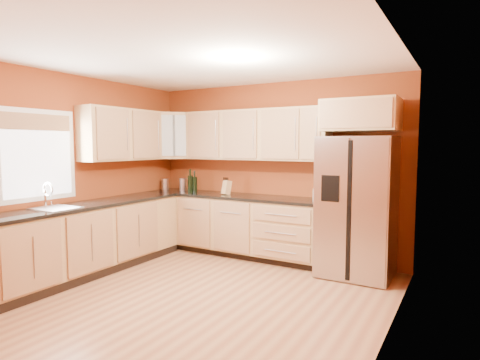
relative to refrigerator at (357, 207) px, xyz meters
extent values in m
plane|color=brown|center=(-1.35, -1.62, -0.89)|extent=(4.00, 4.00, 0.00)
plane|color=white|center=(-1.35, -1.62, 1.71)|extent=(4.00, 4.00, 0.00)
cube|color=brown|center=(-1.35, 0.38, 0.41)|extent=(4.00, 0.04, 2.60)
cube|color=brown|center=(-1.35, -3.62, 0.41)|extent=(4.00, 0.04, 2.60)
cube|color=brown|center=(-3.35, -1.62, 0.41)|extent=(0.04, 4.00, 2.60)
cube|color=brown|center=(0.65, -1.62, 0.41)|extent=(0.04, 4.00, 2.60)
cube|color=tan|center=(-1.90, 0.07, -0.45)|extent=(2.90, 0.60, 0.88)
cube|color=tan|center=(-3.05, -1.62, -0.45)|extent=(0.60, 2.80, 0.88)
cube|color=black|center=(-1.90, 0.06, 0.01)|extent=(2.90, 0.62, 0.04)
cube|color=black|center=(-3.04, -1.62, 0.01)|extent=(0.62, 2.80, 0.04)
cube|color=tan|center=(-1.60, 0.21, 0.94)|extent=(2.30, 0.33, 0.75)
cube|color=tan|center=(-3.19, -0.90, 0.94)|extent=(0.33, 1.35, 0.75)
cube|color=tan|center=(-3.02, 0.04, 0.94)|extent=(0.67, 0.67, 0.75)
cube|color=tan|center=(0.00, 0.07, 1.16)|extent=(0.92, 0.60, 0.40)
cube|color=#B7B7BC|center=(0.00, 0.00, 0.00)|extent=(0.90, 0.75, 1.78)
cube|color=white|center=(-3.33, -2.12, 0.66)|extent=(0.03, 0.90, 1.00)
cylinder|color=#B7B7BC|center=(-2.85, 0.08, 0.14)|extent=(0.13, 0.13, 0.21)
cylinder|color=#B7B7BC|center=(-3.20, 0.05, 0.12)|extent=(0.12, 0.12, 0.19)
cube|color=tan|center=(-1.99, 0.05, 0.14)|extent=(0.13, 0.13, 0.21)
cylinder|color=silver|center=(-0.55, -0.01, 0.14)|extent=(0.09, 0.09, 0.21)
camera|label=1|loc=(1.23, -5.13, 0.78)|focal=30.00mm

